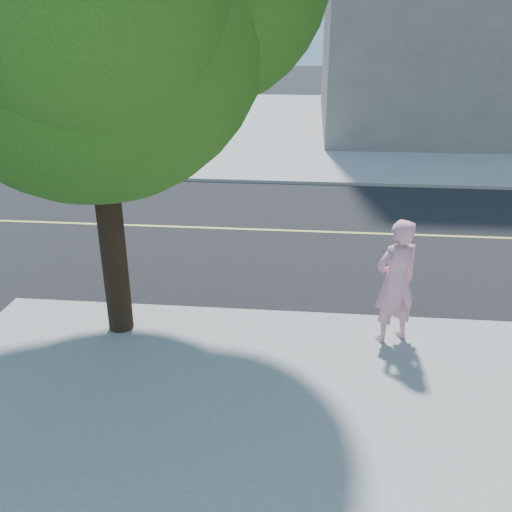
# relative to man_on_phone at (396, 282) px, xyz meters

# --- Properties ---
(ground) EXTENTS (140.00, 140.00, 0.00)m
(ground) POSITION_rel_man_on_phone_xyz_m (-5.83, 0.76, -1.15)
(ground) COLOR black
(ground) RESTS_ON ground
(road_ew) EXTENTS (140.00, 9.00, 0.01)m
(road_ew) POSITION_rel_man_on_phone_xyz_m (-5.83, 5.26, -1.14)
(road_ew) COLOR black
(road_ew) RESTS_ON ground
(sidewalk_ne) EXTENTS (29.00, 25.00, 0.12)m
(sidewalk_ne) POSITION_rel_man_on_phone_xyz_m (7.67, 22.26, -1.09)
(sidewalk_ne) COLOR #9A9A9A
(sidewalk_ne) RESTS_ON ground
(man_on_phone) EXTENTS (0.89, 0.78, 2.06)m
(man_on_phone) POSITION_rel_man_on_phone_xyz_m (0.00, 0.00, 0.00)
(man_on_phone) COLOR #E99FB7
(man_on_phone) RESTS_ON sidewalk_se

